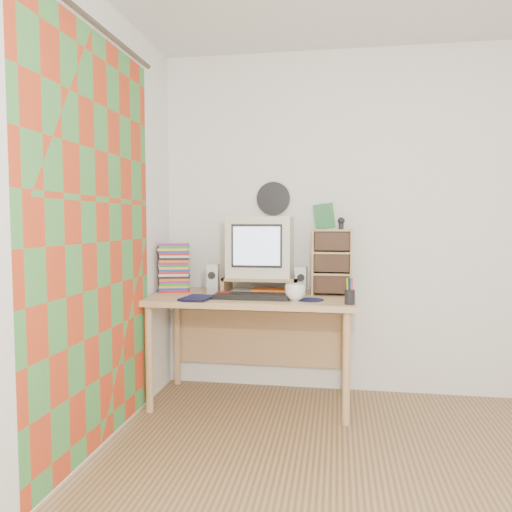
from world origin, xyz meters
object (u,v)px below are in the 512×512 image
(crt_monitor, at_px, (261,247))
(diary, at_px, (185,296))
(dvd_stack, at_px, (174,271))
(cd_rack, at_px, (332,262))
(desk, at_px, (254,313))
(mug, at_px, (295,292))
(keyboard, at_px, (252,296))

(crt_monitor, distance_m, diary, 0.66)
(dvd_stack, bearing_deg, cd_rack, -13.89)
(desk, bearing_deg, mug, -36.23)
(desk, distance_m, keyboard, 0.25)
(keyboard, bearing_deg, crt_monitor, 87.71)
(cd_rack, bearing_deg, mug, -128.13)
(crt_monitor, bearing_deg, cd_rack, -3.14)
(crt_monitor, distance_m, keyboard, 0.43)
(crt_monitor, relative_size, dvd_stack, 1.48)
(desk, bearing_deg, keyboard, -83.95)
(desk, bearing_deg, diary, -145.25)
(dvd_stack, relative_size, diary, 1.40)
(desk, height_order, diary, diary)
(keyboard, distance_m, diary, 0.44)
(crt_monitor, height_order, diary, crt_monitor)
(dvd_stack, distance_m, mug, 0.95)
(crt_monitor, bearing_deg, diary, -140.87)
(dvd_stack, height_order, cd_rack, cd_rack)
(keyboard, height_order, diary, diary)
(crt_monitor, xyz_separation_m, cd_rack, (0.50, -0.02, -0.10))
(keyboard, height_order, dvd_stack, dvd_stack)
(crt_monitor, distance_m, cd_rack, 0.52)
(diary, bearing_deg, cd_rack, 26.97)
(dvd_stack, bearing_deg, desk, -19.38)
(dvd_stack, xyz_separation_m, diary, (0.18, -0.33, -0.13))
(desk, distance_m, crt_monitor, 0.48)
(diary, bearing_deg, keyboard, 17.52)
(mug, bearing_deg, crt_monitor, 131.26)
(dvd_stack, bearing_deg, crt_monitor, -11.25)
(dvd_stack, bearing_deg, mug, -31.68)
(cd_rack, bearing_deg, dvd_stack, -179.23)
(mug, xyz_separation_m, diary, (-0.72, -0.06, -0.03))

